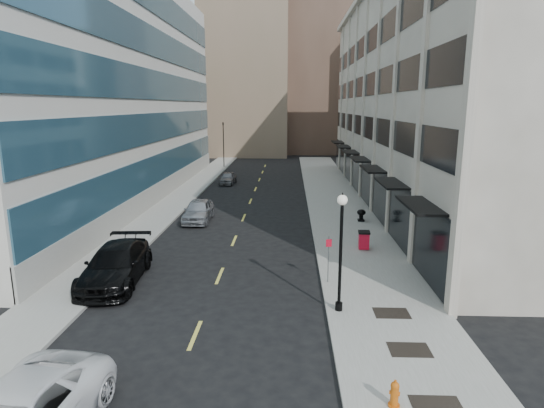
# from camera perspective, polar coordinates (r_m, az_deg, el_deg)

# --- Properties ---
(ground) EXTENTS (160.00, 160.00, 0.00)m
(ground) POSITION_cam_1_polar(r_m,az_deg,el_deg) (16.04, -11.15, -19.24)
(ground) COLOR black
(ground) RESTS_ON ground
(sidewalk_right) EXTENTS (5.00, 80.00, 0.15)m
(sidewalk_right) POSITION_cam_1_polar(r_m,az_deg,el_deg) (34.52, 8.91, -1.70)
(sidewalk_right) COLOR gray
(sidewalk_right) RESTS_ON ground
(sidewalk_left) EXTENTS (3.00, 80.00, 0.15)m
(sidewalk_left) POSITION_cam_1_polar(r_m,az_deg,el_deg) (35.69, -14.02, -1.45)
(sidewalk_left) COLOR gray
(sidewalk_left) RESTS_ON ground
(building_right) EXTENTS (15.30, 46.50, 18.25)m
(building_right) POSITION_cam_1_polar(r_m,az_deg,el_deg) (42.47, 21.27, 12.38)
(building_right) COLOR beige
(building_right) RESTS_ON ground
(building_left) EXTENTS (16.14, 46.00, 20.00)m
(building_left) POSITION_cam_1_polar(r_m,az_deg,el_deg) (44.73, -24.16, 13.38)
(building_left) COLOR silver
(building_left) RESTS_ON ground
(skyline_tan_near) EXTENTS (14.00, 18.00, 28.00)m
(skyline_tan_near) POSITION_cam_1_polar(r_m,az_deg,el_deg) (81.81, -3.12, 16.25)
(skyline_tan_near) COLOR #7C6551
(skyline_tan_near) RESTS_ON ground
(skyline_brown) EXTENTS (12.00, 16.00, 34.00)m
(skyline_brown) POSITION_cam_1_polar(r_m,az_deg,el_deg) (85.83, 5.54, 18.03)
(skyline_brown) COLOR brown
(skyline_brown) RESTS_ON ground
(skyline_tan_far) EXTENTS (12.00, 14.00, 22.00)m
(skyline_tan_far) POSITION_cam_1_polar(r_m,az_deg,el_deg) (92.96, -8.84, 13.79)
(skyline_tan_far) COLOR #7C6551
(skyline_tan_far) RESTS_ON ground
(skyline_stone) EXTENTS (10.00, 14.00, 20.00)m
(skyline_stone) POSITION_cam_1_polar(r_m,az_deg,el_deg) (80.61, 12.98, 13.17)
(skyline_stone) COLOR beige
(skyline_stone) RESTS_ON ground
(grate_near) EXTENTS (1.40, 1.00, 0.01)m
(grate_near) POSITION_cam_1_polar(r_m,az_deg,el_deg) (14.53, 20.02, -22.77)
(grate_near) COLOR black
(grate_near) RESTS_ON sidewalk_right
(grate_mid) EXTENTS (1.40, 1.00, 0.01)m
(grate_mid) POSITION_cam_1_polar(r_m,az_deg,el_deg) (16.96, 16.86, -17.09)
(grate_mid) COLOR black
(grate_mid) RESTS_ON sidewalk_right
(grate_far) EXTENTS (1.40, 1.00, 0.01)m
(grate_far) POSITION_cam_1_polar(r_m,az_deg,el_deg) (19.38, 14.77, -13.09)
(grate_far) COLOR black
(grate_far) RESTS_ON sidewalk_right
(road_centerline) EXTENTS (0.15, 68.20, 0.01)m
(road_centerline) POSITION_cam_1_polar(r_m,az_deg,el_deg) (31.58, -4.12, -3.02)
(road_centerline) COLOR #D8CC4C
(road_centerline) RESTS_ON ground
(traffic_signal) EXTENTS (0.66, 0.66, 6.98)m
(traffic_signal) POSITION_cam_1_polar(r_m,az_deg,el_deg) (61.98, -6.16, 9.81)
(traffic_signal) COLOR black
(traffic_signal) RESTS_ON ground
(car_black_pickup) EXTENTS (2.95, 6.28, 1.77)m
(car_black_pickup) POSITION_cam_1_polar(r_m,az_deg,el_deg) (23.08, -19.00, -7.22)
(car_black_pickup) COLOR black
(car_black_pickup) RESTS_ON ground
(car_silver_sedan) EXTENTS (1.96, 4.71, 1.60)m
(car_silver_sedan) POSITION_cam_1_polar(r_m,az_deg,el_deg) (33.63, -9.23, -0.81)
(car_silver_sedan) COLOR #989BA1
(car_silver_sedan) RESTS_ON ground
(car_grey_sedan) EXTENTS (1.70, 3.85, 1.29)m
(car_grey_sedan) POSITION_cam_1_polar(r_m,az_deg,el_deg) (49.33, -5.55, 3.27)
(car_grey_sedan) COLOR slate
(car_grey_sedan) RESTS_ON ground
(fire_hydrant) EXTENTS (0.33, 0.33, 0.81)m
(fire_hydrant) POSITION_cam_1_polar(r_m,az_deg,el_deg) (13.99, 15.13, -22.00)
(fire_hydrant) COLOR orange
(fire_hydrant) RESTS_ON sidewalk_right
(trash_bin) EXTENTS (0.70, 0.76, 1.07)m
(trash_bin) POSITION_cam_1_polar(r_m,az_deg,el_deg) (26.90, 11.45, -4.38)
(trash_bin) COLOR red
(trash_bin) RESTS_ON sidewalk_right
(lamppost) EXTENTS (0.41, 0.41, 4.91)m
(lamppost) POSITION_cam_1_polar(r_m,az_deg,el_deg) (18.18, 8.65, -4.78)
(lamppost) COLOR black
(lamppost) RESTS_ON sidewalk_right
(sign_post) EXTENTS (0.26, 0.07, 2.26)m
(sign_post) POSITION_cam_1_polar(r_m,az_deg,el_deg) (21.44, 7.11, -6.06)
(sign_post) COLOR slate
(sign_post) RESTS_ON sidewalk_right
(urn_planter) EXTENTS (0.62, 0.62, 0.85)m
(urn_planter) POSITION_cam_1_polar(r_m,az_deg,el_deg) (33.30, 11.14, -1.24)
(urn_planter) COLOR black
(urn_planter) RESTS_ON sidewalk_right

